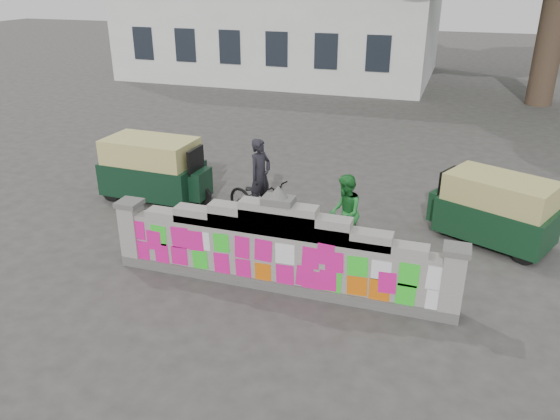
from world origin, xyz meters
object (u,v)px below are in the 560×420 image
(cyclist_bike, at_px, (261,200))
(rickshaw_left, at_px, (155,168))
(cyclist_rider, at_px, (260,186))
(pedestrian, at_px, (345,213))
(rickshaw_right, at_px, (494,209))

(cyclist_bike, height_order, rickshaw_left, rickshaw_left)
(cyclist_bike, xyz_separation_m, cyclist_rider, (0.00, 0.00, 0.35))
(cyclist_rider, distance_m, pedestrian, 2.29)
(pedestrian, relative_size, rickshaw_left, 0.57)
(cyclist_bike, distance_m, cyclist_rider, 0.35)
(pedestrian, bearing_deg, rickshaw_right, 100.11)
(cyclist_rider, bearing_deg, rickshaw_left, 103.13)
(rickshaw_left, bearing_deg, rickshaw_right, 2.85)
(pedestrian, xyz_separation_m, rickshaw_right, (2.93, 1.33, -0.05))
(rickshaw_left, relative_size, rickshaw_right, 1.05)
(rickshaw_left, xyz_separation_m, rickshaw_right, (8.07, 0.12, -0.05))
(rickshaw_left, bearing_deg, cyclist_bike, -5.78)
(cyclist_rider, relative_size, pedestrian, 1.05)
(cyclist_rider, bearing_deg, cyclist_bike, 0.00)
(pedestrian, bearing_deg, cyclist_bike, -124.97)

